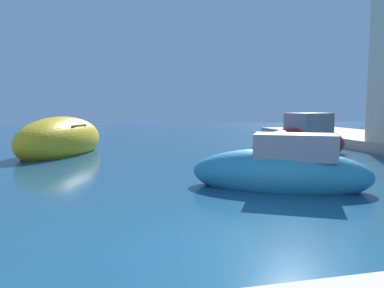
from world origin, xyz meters
name	(u,v)px	position (x,y,z in m)	size (l,w,h in m)	color
ground	(240,251)	(0.00, 0.00, 0.00)	(80.00, 80.00, 0.00)	navy
moored_boat_0	(61,141)	(-3.93, 12.68, 0.61)	(4.73, 6.32, 2.20)	gold
moored_boat_2	(281,171)	(2.58, 3.80, 0.48)	(4.86, 3.54, 1.77)	teal
moored_boat_3	(302,143)	(6.38, 9.44, 0.56)	(5.59, 3.30, 2.24)	#B21E1E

